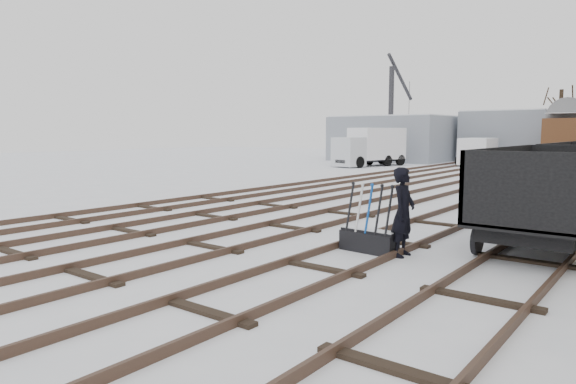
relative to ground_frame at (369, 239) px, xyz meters
The scene contains 12 objects.
ground 3.56m from the ground_frame, 148.54° to the right, with size 120.00×120.00×0.00m, color white.
tracks 12.21m from the ground_frame, 104.36° to the left, with size 13.90×52.00×0.16m.
shed_left 37.76m from the ground_frame, 115.14° to the left, with size 10.00×8.00×4.10m.
shed_right 38.84m from the ground_frame, 100.44° to the left, with size 7.00×6.00×4.50m.
ground_frame is the anchor object (origin of this frame).
worker 1.00m from the ground_frame, ahead, with size 0.69×0.45×1.89m, color black.
freight_wagon_a 4.25m from the ground_frame, 45.14° to the left, with size 2.22×5.55×2.26m.
box_van_wagon 32.55m from the ground_frame, 92.57° to the left, with size 2.77×5.20×3.96m.
lorry 29.00m from the ground_frame, 118.49° to the left, with size 3.17×6.76×2.95m.
panel_van 32.38m from the ground_frame, 103.44° to the left, with size 2.59×5.08×2.16m.
crane 37.36m from the ground_frame, 115.58° to the left, with size 1.98×5.62×9.64m.
tree_far_left 35.57m from the ground_frame, 94.10° to the left, with size 0.30×0.30×5.93m, color black.
Camera 1 is at (8.35, -7.95, 2.61)m, focal length 32.00 mm.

